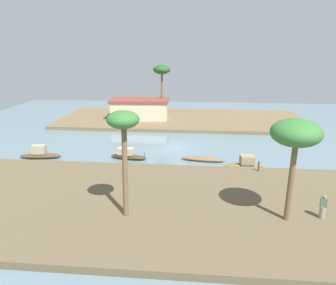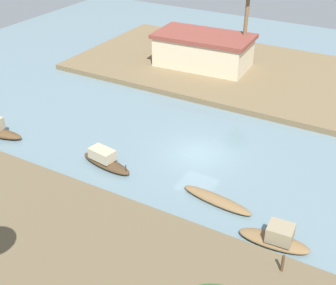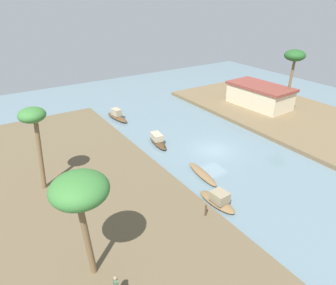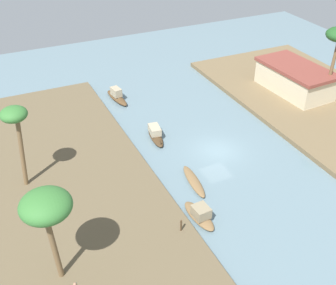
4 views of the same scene
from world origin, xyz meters
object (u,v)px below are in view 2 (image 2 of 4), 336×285
object	(u,v)px
sampan_with_red_awning	(276,238)
sampan_near_left_bank	(105,160)
sampan_open_hull	(217,200)
mooring_post	(283,263)
riverside_building	(203,50)

from	to	relation	value
sampan_with_red_awning	sampan_near_left_bank	world-z (taller)	sampan_with_red_awning
sampan_with_red_awning	sampan_open_hull	world-z (taller)	sampan_with_red_awning
mooring_post	riverside_building	world-z (taller)	riverside_building
sampan_with_red_awning	sampan_open_hull	distance (m)	4.30
sampan_near_left_bank	sampan_with_red_awning	bearing A→B (deg)	0.81
sampan_near_left_bank	riverside_building	bearing A→B (deg)	104.32
sampan_near_left_bank	mooring_post	distance (m)	13.14
sampan_with_red_awning	mooring_post	size ratio (longest dim) A/B	3.99
riverside_building	sampan_open_hull	bearing A→B (deg)	-64.95
sampan_open_hull	sampan_with_red_awning	bearing A→B (deg)	-15.02
sampan_with_red_awning	sampan_open_hull	xyz separation A→B (m)	(-3.98, 1.61, -0.24)
sampan_open_hull	sampan_near_left_bank	distance (m)	7.76
sampan_with_red_awning	sampan_near_left_bank	size ratio (longest dim) A/B	0.93
sampan_with_red_awning	riverside_building	xyz separation A→B (m)	(-13.63, 19.42, 1.52)
sampan_with_red_awning	riverside_building	world-z (taller)	riverside_building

